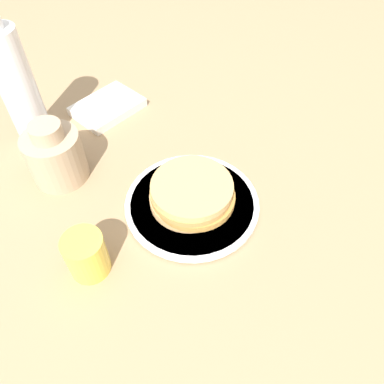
{
  "coord_description": "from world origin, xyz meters",
  "views": [
    {
      "loc": [
        -0.38,
        -0.15,
        0.54
      ],
      "look_at": [
        0.02,
        -0.01,
        0.04
      ],
      "focal_mm": 35.0,
      "sensor_mm": 36.0,
      "label": 1
    }
  ],
  "objects_px": {
    "pancake_stack": "(192,194)",
    "plate": "(192,204)",
    "juice_glass": "(86,255)",
    "water_bottle_near": "(19,90)",
    "cream_jug": "(55,155)"
  },
  "relations": [
    {
      "from": "plate",
      "to": "pancake_stack",
      "type": "bearing_deg",
      "value": -153.37
    },
    {
      "from": "pancake_stack",
      "to": "cream_jug",
      "type": "height_order",
      "value": "cream_jug"
    },
    {
      "from": "pancake_stack",
      "to": "water_bottle_near",
      "type": "height_order",
      "value": "water_bottle_near"
    },
    {
      "from": "cream_jug",
      "to": "pancake_stack",
      "type": "bearing_deg",
      "value": -88.1
    },
    {
      "from": "cream_jug",
      "to": "water_bottle_near",
      "type": "xyz_separation_m",
      "value": [
        0.07,
        0.1,
        0.07
      ]
    },
    {
      "from": "plate",
      "to": "cream_jug",
      "type": "distance_m",
      "value": 0.27
    },
    {
      "from": "juice_glass",
      "to": "water_bottle_near",
      "type": "height_order",
      "value": "water_bottle_near"
    },
    {
      "from": "pancake_stack",
      "to": "juice_glass",
      "type": "xyz_separation_m",
      "value": [
        -0.17,
        0.11,
        0.0
      ]
    },
    {
      "from": "plate",
      "to": "pancake_stack",
      "type": "relative_size",
      "value": 1.62
    },
    {
      "from": "water_bottle_near",
      "to": "juice_glass",
      "type": "bearing_deg",
      "value": -132.03
    },
    {
      "from": "pancake_stack",
      "to": "water_bottle_near",
      "type": "distance_m",
      "value": 0.39
    },
    {
      "from": "plate",
      "to": "juice_glass",
      "type": "relative_size",
      "value": 3.12
    },
    {
      "from": "pancake_stack",
      "to": "cream_jug",
      "type": "distance_m",
      "value": 0.27
    },
    {
      "from": "pancake_stack",
      "to": "plate",
      "type": "bearing_deg",
      "value": 26.63
    },
    {
      "from": "juice_glass",
      "to": "water_bottle_near",
      "type": "relative_size",
      "value": 0.3
    }
  ]
}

